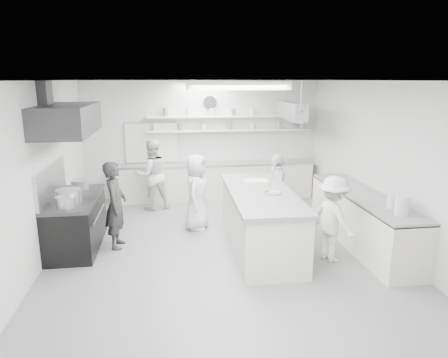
{
  "coord_description": "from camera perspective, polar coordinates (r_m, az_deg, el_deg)",
  "views": [
    {
      "loc": [
        -0.91,
        -6.96,
        3.02
      ],
      "look_at": [
        0.16,
        0.6,
        1.15
      ],
      "focal_mm": 32.7,
      "sensor_mm": 36.0,
      "label": 1
    }
  ],
  "objects": [
    {
      "name": "floor",
      "position": [
        7.64,
        -0.55,
        -9.59
      ],
      "size": [
        6.0,
        7.0,
        0.02
      ],
      "primitive_type": "cube",
      "color": "gray",
      "rests_on": "ground"
    },
    {
      "name": "ceiling",
      "position": [
        7.02,
        -0.6,
        13.69
      ],
      "size": [
        6.0,
        7.0,
        0.02
      ],
      "primitive_type": "cube",
      "color": "white",
      "rests_on": "wall_back"
    },
    {
      "name": "wall_back",
      "position": [
        10.61,
        -3.05,
        5.51
      ],
      "size": [
        6.0,
        0.04,
        3.0
      ],
      "primitive_type": "cube",
      "color": "silver",
      "rests_on": "floor"
    },
    {
      "name": "wall_front",
      "position": [
        3.88,
        6.28,
        -9.34
      ],
      "size": [
        6.0,
        0.04,
        3.0
      ],
      "primitive_type": "cube",
      "color": "silver",
      "rests_on": "floor"
    },
    {
      "name": "wall_left",
      "position": [
        7.42,
        -24.2,
        0.72
      ],
      "size": [
        0.04,
        7.0,
        3.0
      ],
      "primitive_type": "cube",
      "color": "silver",
      "rests_on": "floor"
    },
    {
      "name": "wall_right",
      "position": [
        8.13,
        20.91,
        2.07
      ],
      "size": [
        0.04,
        7.0,
        3.0
      ],
      "primitive_type": "cube",
      "color": "silver",
      "rests_on": "floor"
    },
    {
      "name": "stove",
      "position": [
        7.97,
        -19.92,
        -5.9
      ],
      "size": [
        0.8,
        1.8,
        0.9
      ],
      "primitive_type": "cube",
      "color": "black",
      "rests_on": "floor"
    },
    {
      "name": "exhaust_hood",
      "position": [
        7.58,
        -21.09,
        7.79
      ],
      "size": [
        0.85,
        2.0,
        0.5
      ],
      "primitive_type": "cube",
      "color": "#38393B",
      "rests_on": "wall_left"
    },
    {
      "name": "back_counter",
      "position": [
        10.54,
        -1.21,
        -0.29
      ],
      "size": [
        5.0,
        0.6,
        0.92
      ],
      "primitive_type": "cube",
      "color": "silver",
      "rests_on": "floor"
    },
    {
      "name": "shelf_lower",
      "position": [
        10.53,
        0.82,
        6.84
      ],
      "size": [
        4.2,
        0.26,
        0.04
      ],
      "primitive_type": "cube",
      "color": "silver",
      "rests_on": "wall_back"
    },
    {
      "name": "shelf_upper",
      "position": [
        10.49,
        0.82,
        8.73
      ],
      "size": [
        4.2,
        0.26,
        0.04
      ],
      "primitive_type": "cube",
      "color": "silver",
      "rests_on": "wall_back"
    },
    {
      "name": "pass_through_window",
      "position": [
        10.56,
        -10.11,
        5.0
      ],
      "size": [
        1.3,
        0.04,
        1.0
      ],
      "primitive_type": "cube",
      "color": "black",
      "rests_on": "wall_back"
    },
    {
      "name": "wall_clock",
      "position": [
        10.49,
        -1.99,
        10.64
      ],
      "size": [
        0.32,
        0.05,
        0.32
      ],
      "primitive_type": "cylinder",
      "rotation": [
        1.57,
        0.0,
        0.0
      ],
      "color": "white",
      "rests_on": "wall_back"
    },
    {
      "name": "right_counter",
      "position": [
        8.05,
        18.78,
        -5.46
      ],
      "size": [
        0.74,
        3.3,
        0.94
      ],
      "primitive_type": "cube",
      "color": "silver",
      "rests_on": "floor"
    },
    {
      "name": "pot_rack",
      "position": [
        9.83,
        9.33,
        9.39
      ],
      "size": [
        0.3,
        1.6,
        0.4
      ],
      "primitive_type": "cube",
      "color": "#B7B9BC",
      "rests_on": "ceiling"
    },
    {
      "name": "light_fixture_front",
      "position": [
        5.24,
        2.03,
        12.89
      ],
      "size": [
        1.3,
        0.25,
        0.1
      ],
      "primitive_type": "cube",
      "color": "silver",
      "rests_on": "ceiling"
    },
    {
      "name": "light_fixture_rear",
      "position": [
        8.8,
        -2.17,
        13.24
      ],
      "size": [
        1.3,
        0.25,
        0.1
      ],
      "primitive_type": "cube",
      "color": "silver",
      "rests_on": "ceiling"
    },
    {
      "name": "prep_island",
      "position": [
        7.47,
        5.13,
        -5.88
      ],
      "size": [
        1.09,
        2.81,
        1.03
      ],
      "primitive_type": "cube",
      "rotation": [
        0.0,
        0.0,
        -0.02
      ],
      "color": "silver",
      "rests_on": "floor"
    },
    {
      "name": "stove_pot",
      "position": [
        7.45,
        -20.86,
        -2.47
      ],
      "size": [
        0.42,
        0.42,
        0.29
      ],
      "primitive_type": "cylinder",
      "color": "#B7B9BC",
      "rests_on": "stove"
    },
    {
      "name": "cook_stove",
      "position": [
        7.66,
        -14.9,
        -3.55
      ],
      "size": [
        0.42,
        0.61,
        1.6
      ],
      "primitive_type": "imported",
      "rotation": [
        0.0,
        0.0,
        1.5
      ],
      "color": "#2D2D2D",
      "rests_on": "floor"
    },
    {
      "name": "cook_back",
      "position": [
        9.74,
        -10.04,
        0.61
      ],
      "size": [
        0.98,
        0.87,
        1.68
      ],
      "primitive_type": "imported",
      "rotation": [
        0.0,
        0.0,
        -2.8
      ],
      "color": "silver",
      "rests_on": "floor"
    },
    {
      "name": "cook_island_left",
      "position": [
        8.34,
        -3.86,
        -1.85
      ],
      "size": [
        0.72,
        0.88,
        1.56
      ],
      "primitive_type": "imported",
      "rotation": [
        0.0,
        0.0,
        1.24
      ],
      "color": "silver",
      "rests_on": "floor"
    },
    {
      "name": "cook_island_right",
      "position": [
        8.43,
        7.38,
        -1.74
      ],
      "size": [
        0.49,
        0.96,
        1.57
      ],
      "primitive_type": "imported",
      "rotation": [
        0.0,
        0.0,
        -1.69
      ],
      "color": "silver",
      "rests_on": "floor"
    },
    {
      "name": "cook_right",
      "position": [
        7.12,
        15.03,
        -5.44
      ],
      "size": [
        0.84,
        1.08,
        1.47
      ],
      "primitive_type": "imported",
      "rotation": [
        0.0,
        0.0,
        1.92
      ],
      "color": "silver",
      "rests_on": "floor"
    },
    {
      "name": "bowl_island_a",
      "position": [
        7.19,
        6.86,
        -2.11
      ],
      "size": [
        0.36,
        0.36,
        0.07
      ],
      "primitive_type": "imported",
      "rotation": [
        0.0,
        0.0,
        -0.29
      ],
      "color": "#B7B9BC",
      "rests_on": "prep_island"
    },
    {
      "name": "bowl_island_b",
      "position": [
        7.9,
        5.47,
        -0.67
      ],
      "size": [
        0.21,
        0.21,
        0.06
      ],
      "primitive_type": "imported",
      "rotation": [
        0.0,
        0.0,
        -0.19
      ],
      "color": "silver",
      "rests_on": "prep_island"
    },
    {
      "name": "bowl_right",
      "position": [
        8.6,
        15.85,
        -0.58
      ],
      "size": [
        0.25,
        0.25,
        0.05
      ],
      "primitive_type": "imported",
      "rotation": [
        0.0,
        0.0,
        -0.17
      ],
      "color": "silver",
      "rests_on": "right_counter"
    }
  ]
}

